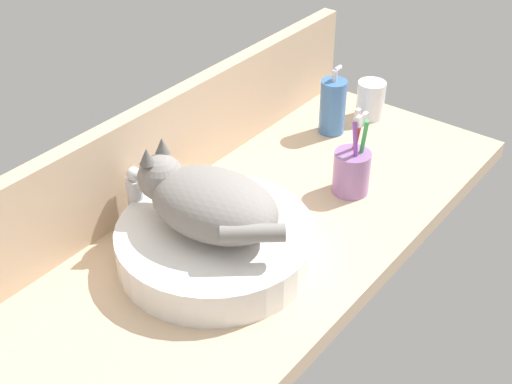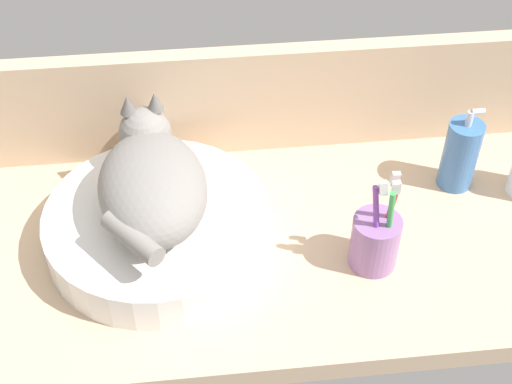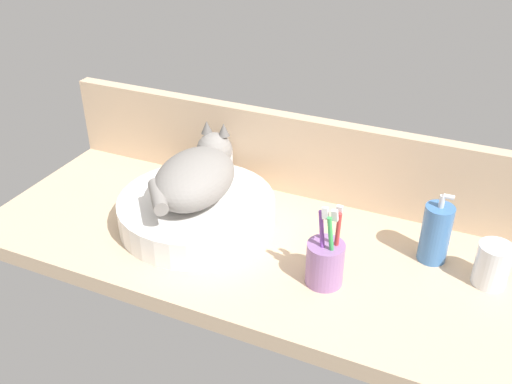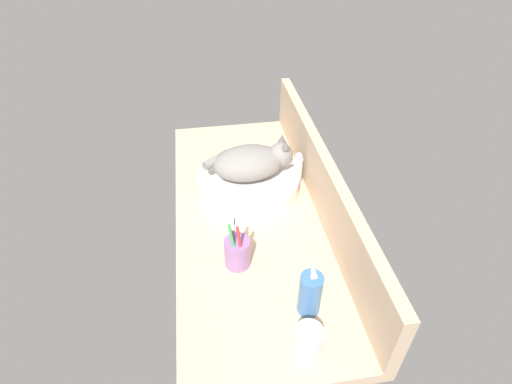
{
  "view_description": "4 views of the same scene",
  "coord_description": "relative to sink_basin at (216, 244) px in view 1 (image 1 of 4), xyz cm",
  "views": [
    {
      "loc": [
        -89.44,
        -67.84,
        86.43
      ],
      "look_at": [
        -3.59,
        -1.73,
        11.16
      ],
      "focal_mm": 50.0,
      "sensor_mm": 36.0,
      "label": 1
    },
    {
      "loc": [
        -5.24,
        -81.45,
        88.56
      ],
      "look_at": [
        3.39,
        -1.35,
        11.71
      ],
      "focal_mm": 50.0,
      "sensor_mm": 36.0,
      "label": 2
    },
    {
      "loc": [
        46.25,
        -96.98,
        76.88
      ],
      "look_at": [
        2.17,
        1.98,
        11.66
      ],
      "focal_mm": 40.0,
      "sensor_mm": 36.0,
      "label": 3
    },
    {
      "loc": [
        101.63,
        -14.55,
        93.71
      ],
      "look_at": [
        -0.03,
        1.56,
        9.16
      ],
      "focal_mm": 28.0,
      "sensor_mm": 36.0,
      "label": 4
    }
  ],
  "objects": [
    {
      "name": "faucet",
      "position": [
        -1.47,
        17.6,
        3.85
      ],
      "size": [
        3.73,
        11.86,
        13.6
      ],
      "color": "silver",
      "rests_on": "ground_plane"
    },
    {
      "name": "soap_dispenser",
      "position": [
        53.41,
        8.72,
        3.32
      ],
      "size": [
        6.2,
        6.2,
        16.64
      ],
      "color": "#3F72B2",
      "rests_on": "ground_plane"
    },
    {
      "name": "toothbrush_cup",
      "position": [
        34.43,
        -8.25,
        1.68
      ],
      "size": [
        7.78,
        7.78,
        18.69
      ],
      "color": "#996BA8",
      "rests_on": "ground_plane"
    },
    {
      "name": "backsplash_panel",
      "position": [
        12.62,
        23.53,
        7.13
      ],
      "size": [
        122.73,
        3.6,
        21.17
      ],
      "primitive_type": "cube",
      "color": "#CCAD8C",
      "rests_on": "ground_plane"
    },
    {
      "name": "ground_plane",
      "position": [
        12.62,
        -0.74,
        -5.45
      ],
      "size": [
        122.73,
        52.14,
        4.0
      ],
      "primitive_type": "cube",
      "color": "#D1B28E"
    },
    {
      "name": "sink_basin",
      "position": [
        0.0,
        0.0,
        0.0
      ],
      "size": [
        36.87,
        36.87,
        6.91
      ],
      "primitive_type": "cylinder",
      "color": "white",
      "rests_on": "ground_plane"
    },
    {
      "name": "water_glass",
      "position": [
        65.53,
        5.19,
        0.7
      ],
      "size": [
        6.97,
        6.97,
        9.37
      ],
      "color": "white",
      "rests_on": "ground_plane"
    },
    {
      "name": "cat",
      "position": [
        -0.2,
        1.35,
        9.21
      ],
      "size": [
        19.14,
        32.41,
        14.0
      ],
      "color": "gray",
      "rests_on": "sink_basin"
    }
  ]
}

